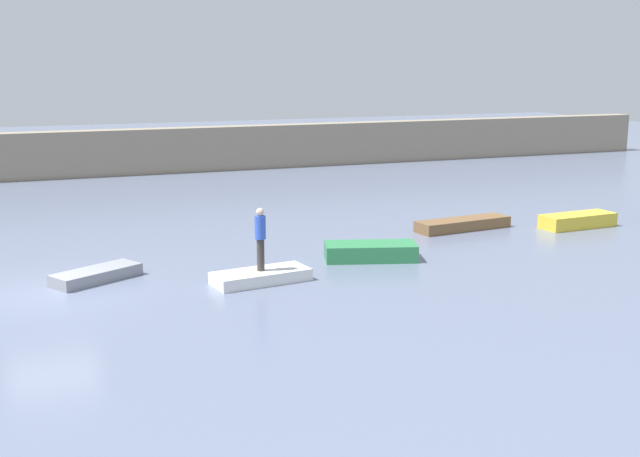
{
  "coord_description": "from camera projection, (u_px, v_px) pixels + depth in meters",
  "views": [
    {
      "loc": [
        -0.82,
        -22.87,
        6.4
      ],
      "look_at": [
        8.91,
        2.2,
        0.75
      ],
      "focal_mm": 45.68,
      "sensor_mm": 36.0,
      "label": 1
    }
  ],
  "objects": [
    {
      "name": "rowboat_brown",
      "position": [
        463.0,
        224.0,
        30.92
      ],
      "size": [
        3.94,
        1.44,
        0.42
      ],
      "primitive_type": "cube",
      "rotation": [
        0.0,
        0.0,
        0.12
      ],
      "color": "brown",
      "rests_on": "ground_plane"
    },
    {
      "name": "rowboat_grey",
      "position": [
        96.0,
        275.0,
        23.81
      ],
      "size": [
        2.78,
        2.13,
        0.35
      ],
      "primitive_type": "cube",
      "rotation": [
        0.0,
        0.0,
        0.51
      ],
      "color": "gray",
      "rests_on": "ground_plane"
    },
    {
      "name": "embankment_wall",
      "position": [
        22.0,
        156.0,
        43.34
      ],
      "size": [
        80.0,
        1.2,
        2.53
      ],
      "primitive_type": "cube",
      "color": "gray",
      "rests_on": "ground_plane"
    },
    {
      "name": "person_blue_shirt",
      "position": [
        260.0,
        236.0,
        23.39
      ],
      "size": [
        0.32,
        0.32,
        1.85
      ],
      "color": "#38332D",
      "rests_on": "rowboat_white"
    },
    {
      "name": "rowboat_green",
      "position": [
        371.0,
        252.0,
        26.28
      ],
      "size": [
        3.17,
        2.06,
        0.54
      ],
      "primitive_type": "cube",
      "rotation": [
        0.0,
        0.0,
        -0.3
      ],
      "color": "#2D7F47",
      "rests_on": "ground_plane"
    },
    {
      "name": "rowboat_white",
      "position": [
        261.0,
        276.0,
        23.64
      ],
      "size": [
        2.96,
        1.54,
        0.35
      ],
      "primitive_type": "cube",
      "rotation": [
        0.0,
        0.0,
        0.14
      ],
      "color": "white",
      "rests_on": "ground_plane"
    },
    {
      "name": "ground_plane",
      "position": [
        48.0,
        294.0,
        22.47
      ],
      "size": [
        120.0,
        120.0,
        0.0
      ],
      "primitive_type": "plane",
      "color": "slate"
    },
    {
      "name": "rowboat_yellow",
      "position": [
        578.0,
        221.0,
        31.34
      ],
      "size": [
        3.09,
        1.26,
        0.53
      ],
      "primitive_type": "cube",
      "rotation": [
        0.0,
        0.0,
        0.07
      ],
      "color": "gold",
      "rests_on": "ground_plane"
    }
  ]
}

